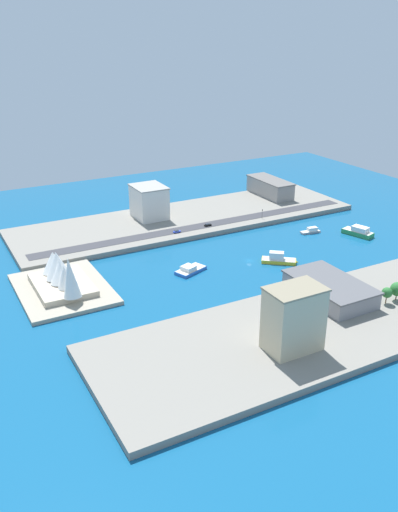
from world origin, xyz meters
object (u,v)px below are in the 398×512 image
carpark_squat_concrete (270,187)px  hotel_broad_white (149,202)px  ferry_yellow_fast (278,259)px  suv_black (208,225)px  traffic_light_waterfront (262,212)px  ferry_green_doubledeck (358,232)px  catamaran_blue (190,270)px  yacht_sleek_gray (311,231)px  office_block_beige (294,319)px  warehouse_low_gray (330,289)px  hatchback_blue (177,231)px  opera_landmark (61,273)px

carpark_squat_concrete → hotel_broad_white: 104.82m
ferry_yellow_fast → suv_black: (65.54, 9.69, 1.97)m
ferry_yellow_fast → suv_black: bearing=8.4°
suv_black → traffic_light_waterfront: bearing=-95.6°
hotel_broad_white → suv_black: bearing=-143.1°
ferry_green_doubledeck → catamaran_blue: bearing=89.5°
yacht_sleek_gray → traffic_light_waterfront: bearing=28.2°
ferry_green_doubledeck → traffic_light_waterfront: (50.06, 41.02, 5.08)m
ferry_yellow_fast → carpark_squat_concrete: carpark_squat_concrete is taller
yacht_sleek_gray → office_block_beige: size_ratio=0.53×
warehouse_low_gray → suv_black: size_ratio=8.88×
yacht_sleek_gray → hatchback_blue: size_ratio=3.01×
hatchback_blue → yacht_sleek_gray: bearing=-112.9°
yacht_sleek_gray → warehouse_low_gray: size_ratio=0.33×
office_block_beige → ferry_green_doubledeck: bearing=-53.6°
catamaran_blue → carpark_squat_concrete: (92.48, -119.09, 8.22)m
yacht_sleek_gray → opera_landmark: 167.45m
yacht_sleek_gray → hatchback_blue: hatchback_blue is taller
opera_landmark → carpark_squat_concrete: bearing=-66.7°
hotel_broad_white → ferry_green_doubledeck: bearing=-129.5°
catamaran_blue → traffic_light_waterfront: 95.53m
hatchback_blue → opera_landmark: opera_landmark is taller
opera_landmark → yacht_sleek_gray: bearing=-88.1°
catamaran_blue → traffic_light_waterfront: traffic_light_waterfront is taller
ferry_yellow_fast → warehouse_low_gray: 53.31m
warehouse_low_gray → hatchback_blue: size_ratio=9.12×
warehouse_low_gray → opera_landmark: opera_landmark is taller
warehouse_low_gray → opera_landmark: size_ratio=0.96×
ferry_yellow_fast → traffic_light_waterfront: 69.16m
catamaran_blue → ferry_green_doubledeck: (-1.04, -122.79, 0.98)m
ferry_yellow_fast → carpark_squat_concrete: (104.99, -68.45, 7.54)m
warehouse_low_gray → catamaran_blue: bearing=33.3°
office_block_beige → carpark_squat_concrete: bearing=-33.1°
ferry_green_doubledeck → hotel_broad_white: hotel_broad_white is taller
ferry_green_doubledeck → warehouse_low_gray: 102.67m
office_block_beige → opera_landmark: size_ratio=0.60×
traffic_light_waterfront → ferry_green_doubledeck: bearing=-140.7°
carpark_squat_concrete → ferry_yellow_fast: bearing=146.9°
catamaran_blue → ferry_yellow_fast: bearing=-103.9°
yacht_sleek_gray → hatchback_blue: bearing=67.1°
hatchback_blue → traffic_light_waterfront: traffic_light_waterfront is taller
yacht_sleek_gray → hotel_broad_white: bearing=49.8°
suv_black → opera_landmark: size_ratio=0.11×
carpark_squat_concrete → suv_black: 87.71m
office_block_beige → traffic_light_waterfront: office_block_beige is taller
ferry_green_doubledeck → warehouse_low_gray: size_ratio=0.51×
ferry_green_doubledeck → office_block_beige: office_block_beige is taller
warehouse_low_gray → hotel_broad_white: size_ratio=1.76×
catamaran_blue → yacht_sleek_gray: 100.32m
yacht_sleek_gray → opera_landmark: size_ratio=0.32×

